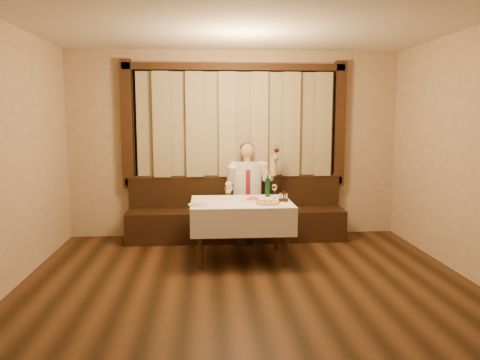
{
  "coord_description": "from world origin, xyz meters",
  "views": [
    {
      "loc": [
        -0.44,
        -4.12,
        1.82
      ],
      "look_at": [
        0.0,
        1.9,
        1.0
      ],
      "focal_mm": 35.0,
      "sensor_mm": 36.0,
      "label": 1
    }
  ],
  "objects": [
    {
      "name": "pasta_red",
      "position": [
        0.15,
        1.73,
        0.79
      ],
      "size": [
        0.25,
        0.25,
        0.09
      ],
      "rotation": [
        0.0,
        0.0,
        -0.18
      ],
      "color": "white",
      "rests_on": "dining_table"
    },
    {
      "name": "room",
      "position": [
        -0.0,
        0.97,
        1.5
      ],
      "size": [
        5.01,
        6.01,
        2.81
      ],
      "color": "black",
      "rests_on": "ground"
    },
    {
      "name": "pizza",
      "position": [
        0.31,
        1.49,
        0.77
      ],
      "size": [
        0.31,
        0.31,
        0.03
      ],
      "rotation": [
        0.0,
        0.0,
        0.09
      ],
      "color": "white",
      "rests_on": "dining_table"
    },
    {
      "name": "cruet_caddy",
      "position": [
        0.53,
        1.63,
        0.8
      ],
      "size": [
        0.13,
        0.08,
        0.13
      ],
      "rotation": [
        0.0,
        0.0,
        -0.2
      ],
      "color": "black",
      "rests_on": "dining_table"
    },
    {
      "name": "green_bottle",
      "position": [
        0.38,
        2.01,
        0.88
      ],
      "size": [
        0.07,
        0.07,
        0.3
      ],
      "rotation": [
        0.0,
        0.0,
        -0.35
      ],
      "color": "#115326",
      "rests_on": "dining_table"
    },
    {
      "name": "table_wine_glass",
      "position": [
        0.45,
        1.85,
        0.89
      ],
      "size": [
        0.07,
        0.07,
        0.19
      ],
      "rotation": [
        0.0,
        0.0,
        0.15
      ],
      "color": "white",
      "rests_on": "dining_table"
    },
    {
      "name": "banquette",
      "position": [
        0.0,
        2.72,
        0.31
      ],
      "size": [
        3.2,
        0.61,
        0.94
      ],
      "color": "black",
      "rests_on": "ground"
    },
    {
      "name": "seated_man",
      "position": [
        0.17,
        2.63,
        0.83
      ],
      "size": [
        0.79,
        0.59,
        1.44
      ],
      "color": "black",
      "rests_on": "ground"
    },
    {
      "name": "dining_table",
      "position": [
        0.0,
        1.7,
        0.65
      ],
      "size": [
        1.27,
        0.97,
        0.76
      ],
      "color": "black",
      "rests_on": "ground"
    },
    {
      "name": "pasta_cream",
      "position": [
        -0.53,
        1.46,
        0.79
      ],
      "size": [
        0.26,
        0.26,
        0.09
      ],
      "rotation": [
        0.0,
        0.0,
        0.01
      ],
      "color": "white",
      "rests_on": "dining_table"
    }
  ]
}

